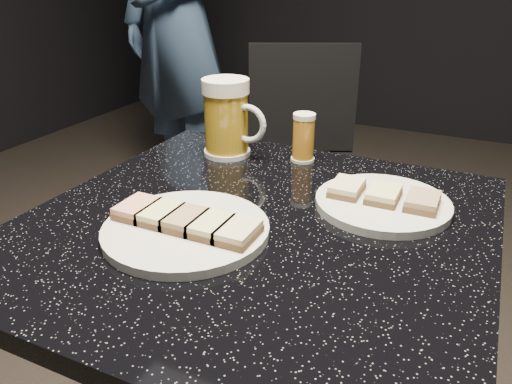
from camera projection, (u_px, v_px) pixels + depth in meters
plate_large at (186, 230)px, 0.74m from camera, size 0.25×0.25×0.01m
plate_small at (382, 203)px, 0.82m from camera, size 0.22×0.22×0.01m
patron at (177, 20)px, 2.21m from camera, size 0.74×0.59×1.77m
table at (256, 342)px, 0.88m from camera, size 0.70×0.70×0.75m
beer_mug at (228, 118)px, 1.01m from camera, size 0.14×0.10×0.16m
beer_tumbler at (304, 138)px, 0.99m from camera, size 0.05×0.05×0.10m
chair at (303, 154)px, 1.77m from camera, size 0.51×0.51×0.86m
canapes_on_plate_large at (185, 220)px, 0.73m from camera, size 0.22×0.07×0.02m
canapes_on_plate_small at (384, 194)px, 0.81m from camera, size 0.17×0.07×0.02m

